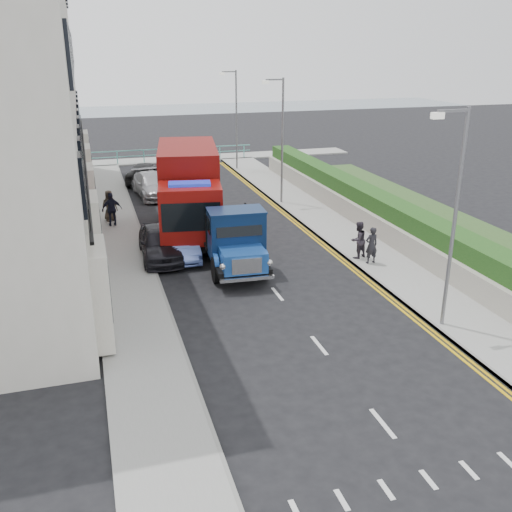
# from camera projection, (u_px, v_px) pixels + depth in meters

# --- Properties ---
(ground) EXTENTS (120.00, 120.00, 0.00)m
(ground) POSITION_uv_depth(u_px,v_px,m) (296.00, 317.00, 19.24)
(ground) COLOR black
(ground) RESTS_ON ground
(pavement_west) EXTENTS (2.40, 38.00, 0.12)m
(pavement_west) POSITION_uv_depth(u_px,v_px,m) (120.00, 246.00, 25.91)
(pavement_west) COLOR gray
(pavement_west) RESTS_ON ground
(pavement_east) EXTENTS (2.60, 38.00, 0.12)m
(pavement_east) POSITION_uv_depth(u_px,v_px,m) (332.00, 226.00, 28.73)
(pavement_east) COLOR gray
(pavement_east) RESTS_ON ground
(promenade) EXTENTS (30.00, 2.50, 0.12)m
(promenade) POSITION_uv_depth(u_px,v_px,m) (169.00, 160.00, 45.27)
(promenade) COLOR gray
(promenade) RESTS_ON ground
(sea_plane) EXTENTS (120.00, 120.00, 0.00)m
(sea_plane) POSITION_uv_depth(u_px,v_px,m) (133.00, 117.00, 73.13)
(sea_plane) COLOR slate
(sea_plane) RESTS_ON ground
(terrace_west) EXTENTS (6.31, 30.20, 14.25)m
(terrace_west) POSITION_uv_depth(u_px,v_px,m) (5.00, 79.00, 25.88)
(terrace_west) COLOR silver
(terrace_west) RESTS_ON ground
(garden_east) EXTENTS (1.45, 28.00, 1.75)m
(garden_east) POSITION_uv_depth(u_px,v_px,m) (368.00, 207.00, 28.95)
(garden_east) COLOR #B2AD9E
(garden_east) RESTS_ON ground
(seafront_railing) EXTENTS (13.00, 0.08, 1.11)m
(seafront_railing) POSITION_uv_depth(u_px,v_px,m) (170.00, 155.00, 44.37)
(seafront_railing) COLOR #59B2A5
(seafront_railing) RESTS_ON ground
(lamp_near) EXTENTS (1.23, 0.18, 7.00)m
(lamp_near) POSITION_uv_depth(u_px,v_px,m) (453.00, 209.00, 17.18)
(lamp_near) COLOR slate
(lamp_near) RESTS_ON ground
(lamp_mid) EXTENTS (1.23, 0.18, 7.00)m
(lamp_mid) POSITION_uv_depth(u_px,v_px,m) (280.00, 134.00, 31.55)
(lamp_mid) COLOR slate
(lamp_mid) RESTS_ON ground
(lamp_far) EXTENTS (1.23, 0.18, 7.00)m
(lamp_far) POSITION_uv_depth(u_px,v_px,m) (235.00, 114.00, 40.53)
(lamp_far) COLOR slate
(lamp_far) RESTS_ON ground
(bedford_lorry) EXTENTS (2.51, 5.64, 2.60)m
(bedford_lorry) POSITION_uv_depth(u_px,v_px,m) (236.00, 244.00, 22.72)
(bedford_lorry) COLOR black
(bedford_lorry) RESTS_ON ground
(red_lorry) EXTENTS (3.89, 8.22, 4.14)m
(red_lorry) POSITION_uv_depth(u_px,v_px,m) (189.00, 190.00, 26.99)
(red_lorry) COLOR black
(red_lorry) RESTS_ON ground
(parked_car_front) EXTENTS (1.81, 4.26, 1.44)m
(parked_car_front) POSITION_uv_depth(u_px,v_px,m) (160.00, 243.00, 24.31)
(parked_car_front) COLOR black
(parked_car_front) RESTS_ON ground
(parked_car_mid) EXTENTS (1.42, 3.81, 1.24)m
(parked_car_mid) POSITION_uv_depth(u_px,v_px,m) (180.00, 243.00, 24.58)
(parked_car_mid) COLOR #627CD3
(parked_car_mid) RESTS_ON ground
(parked_car_rear) EXTENTS (2.39, 4.88, 1.37)m
(parked_car_rear) POSITION_uv_depth(u_px,v_px,m) (152.00, 185.00, 34.47)
(parked_car_rear) COLOR #ACACB1
(parked_car_rear) RESTS_ON ground
(seafront_car_left) EXTENTS (3.31, 5.09, 1.30)m
(seafront_car_left) POSITION_uv_depth(u_px,v_px,m) (146.00, 172.00, 38.04)
(seafront_car_left) COLOR black
(seafront_car_left) RESTS_ON ground
(seafront_car_right) EXTENTS (2.74, 4.45, 1.42)m
(seafront_car_right) POSITION_uv_depth(u_px,v_px,m) (195.00, 159.00, 42.31)
(seafront_car_right) COLOR #A9A8AC
(seafront_car_right) RESTS_ON ground
(pedestrian_east_near) EXTENTS (0.60, 0.42, 1.55)m
(pedestrian_east_near) POSITION_uv_depth(u_px,v_px,m) (371.00, 245.00, 23.45)
(pedestrian_east_near) COLOR black
(pedestrian_east_near) RESTS_ON pavement_east
(pedestrian_east_far) EXTENTS (0.93, 0.83, 1.59)m
(pedestrian_east_far) POSITION_uv_depth(u_px,v_px,m) (358.00, 240.00, 24.05)
(pedestrian_east_far) COLOR #312B35
(pedestrian_east_far) RESTS_ON pavement_east
(pedestrian_west_near) EXTENTS (1.01, 0.50, 1.67)m
(pedestrian_west_near) POSITION_uv_depth(u_px,v_px,m) (112.00, 209.00, 28.36)
(pedestrian_west_near) COLOR black
(pedestrian_west_near) RESTS_ON pavement_west
(pedestrian_west_far) EXTENTS (0.82, 0.57, 1.59)m
(pedestrian_west_far) POSITION_uv_depth(u_px,v_px,m) (109.00, 206.00, 29.17)
(pedestrian_west_far) COLOR #443B31
(pedestrian_west_far) RESTS_ON pavement_west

